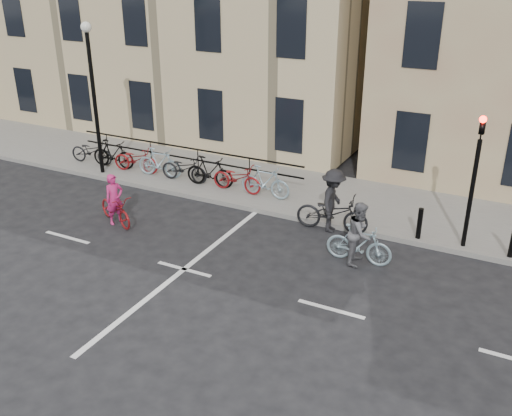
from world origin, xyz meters
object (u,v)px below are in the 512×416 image
at_px(cyclist_grey, 359,239).
at_px(traffic_light, 476,166).
at_px(cyclist_dark, 333,207).
at_px(cyclist_pink, 115,206).
at_px(lamp_post, 92,81).

bearing_deg(cyclist_grey, traffic_light, -52.83).
height_order(traffic_light, cyclist_grey, traffic_light).
bearing_deg(cyclist_dark, cyclist_pink, 106.49).
bearing_deg(cyclist_grey, cyclist_pink, 95.43).
bearing_deg(cyclist_pink, cyclist_dark, -44.33).
xyz_separation_m(lamp_post, cyclist_grey, (10.35, -1.99, -2.81)).
relative_size(traffic_light, cyclist_grey, 2.21).
height_order(traffic_light, cyclist_dark, traffic_light).
distance_m(traffic_light, cyclist_dark, 4.04).
bearing_deg(lamp_post, cyclist_grey, -10.87).
bearing_deg(traffic_light, lamp_post, 179.73).
xyz_separation_m(cyclist_pink, cyclist_grey, (7.24, 0.98, 0.15)).
distance_m(traffic_light, cyclist_pink, 10.20).
bearing_deg(cyclist_pink, lamp_post, 69.58).
height_order(cyclist_pink, cyclist_grey, cyclist_grey).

